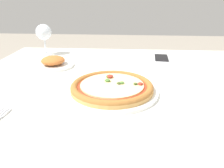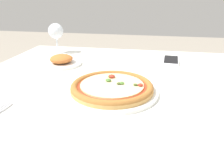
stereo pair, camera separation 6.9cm
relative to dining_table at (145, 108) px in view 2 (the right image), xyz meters
name	(u,v)px [view 2 (the right image)]	position (x,y,z in m)	size (l,w,h in m)	color
dining_table	(145,108)	(0.00, 0.00, 0.00)	(1.33, 1.06, 0.71)	brown
pizza_plate	(112,88)	(-0.11, -0.06, 0.09)	(0.30, 0.30, 0.04)	white
wine_glass_far_left	(56,32)	(-0.48, 0.39, 0.19)	(0.08, 0.08, 0.15)	silver
cell_phone	(171,60)	(0.10, 0.33, 0.08)	(0.08, 0.15, 0.01)	white
side_plate	(62,61)	(-0.38, 0.19, 0.09)	(0.17, 0.17, 0.05)	white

